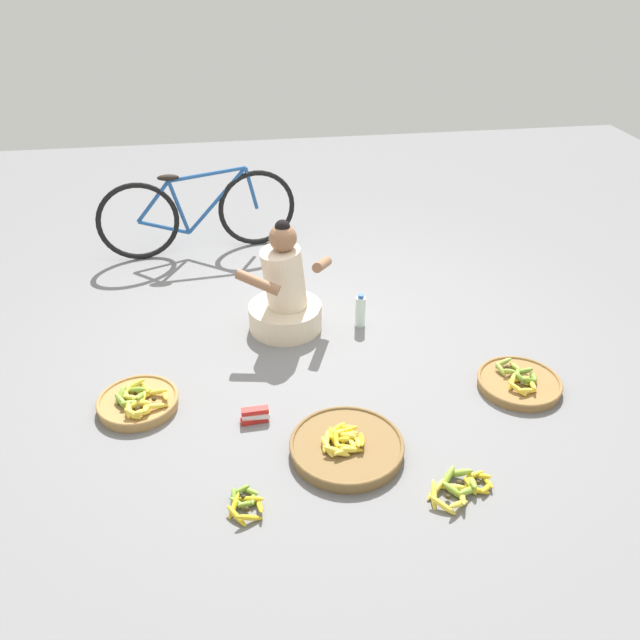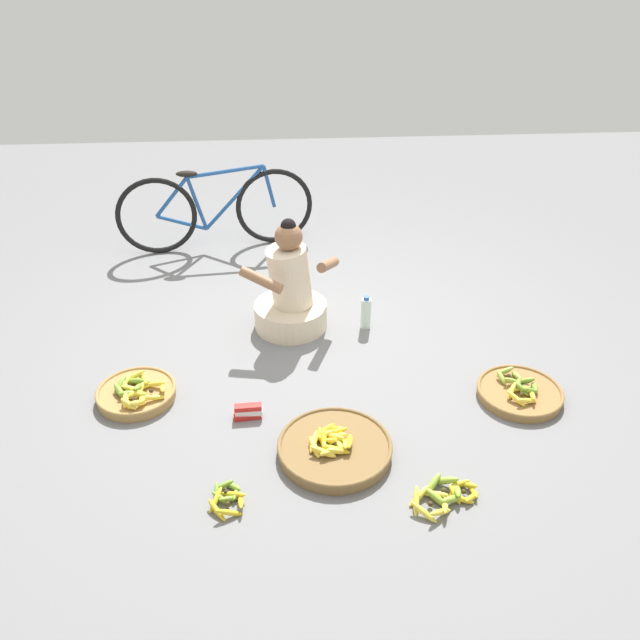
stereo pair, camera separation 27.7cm
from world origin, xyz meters
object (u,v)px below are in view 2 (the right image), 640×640
banana_basket_near_bicycle (334,447)px  loose_bananas_front_right (445,495)px  banana_basket_back_center (520,392)px  water_bottle (366,313)px  bicycle_leaning (216,210)px  loose_bananas_mid_right (227,498)px  packet_carton_stack (248,412)px  vendor_woman_front (290,294)px  banana_basket_near_vendor (136,393)px

banana_basket_near_bicycle → loose_bananas_front_right: bearing=-35.1°
banana_basket_back_center → water_bottle: 1.21m
bicycle_leaning → banana_basket_back_center: size_ratio=3.23×
loose_bananas_mid_right → packet_carton_stack: (0.09, 0.65, 0.02)m
vendor_woman_front → bicycle_leaning: vendor_woman_front is taller
banana_basket_near_vendor → water_bottle: size_ratio=1.92×
loose_bananas_mid_right → bicycle_leaning: bearing=94.2°
loose_bananas_front_right → water_bottle: bearing=96.4°
bicycle_leaning → banana_basket_back_center: bearing=-49.3°
packet_carton_stack → water_bottle: bearing=49.1°
bicycle_leaning → packet_carton_stack: (0.32, -2.37, -0.31)m
bicycle_leaning → loose_bananas_mid_right: 3.04m
banana_basket_back_center → packet_carton_stack: bearing=-177.3°
banana_basket_back_center → vendor_woman_front: bearing=146.2°
vendor_woman_front → packet_carton_stack: 1.06m
loose_bananas_mid_right → water_bottle: water_bottle is taller
water_bottle → packet_carton_stack: water_bottle is taller
vendor_woman_front → banana_basket_near_vendor: vendor_woman_front is taller
loose_bananas_front_right → banana_basket_near_vendor: bearing=151.1°
banana_basket_near_vendor → banana_basket_near_bicycle: bearing=-25.9°
banana_basket_back_center → banana_basket_near_bicycle: size_ratio=0.83×
banana_basket_near_vendor → bicycle_leaning: bearing=80.2°
banana_basket_back_center → banana_basket_near_bicycle: 1.25m
loose_bananas_front_right → packet_carton_stack: packet_carton_stack is taller
bicycle_leaning → loose_bananas_front_right: bicycle_leaning is taller
banana_basket_near_vendor → packet_carton_stack: (0.69, -0.23, -0.00)m
vendor_woman_front → water_bottle: vendor_woman_front is taller
banana_basket_near_bicycle → packet_carton_stack: banana_basket_near_bicycle is taller
banana_basket_near_vendor → loose_bananas_front_right: banana_basket_near_vendor is taller
vendor_woman_front → loose_bananas_front_right: 1.87m
loose_bananas_front_right → banana_basket_near_bicycle: bearing=144.9°
banana_basket_near_vendor → loose_bananas_mid_right: 1.06m
loose_bananas_front_right → loose_bananas_mid_right: bearing=176.8°
vendor_woman_front → banana_basket_near_bicycle: 1.37m
banana_basket_near_bicycle → banana_basket_back_center: bearing=19.4°
vendor_woman_front → loose_bananas_mid_right: size_ratio=3.06×
banana_basket_back_center → water_bottle: size_ratio=2.07×
bicycle_leaning → banana_basket_near_vendor: size_ratio=3.49×
banana_basket_near_vendor → vendor_woman_front: bearing=38.4°
vendor_woman_front → banana_basket_back_center: size_ratio=1.59×
banana_basket_near_vendor → packet_carton_stack: size_ratio=2.80×
banana_basket_near_bicycle → packet_carton_stack: size_ratio=3.65×
vendor_woman_front → loose_bananas_front_right: size_ratio=2.13×
packet_carton_stack → banana_basket_near_bicycle: bearing=-35.1°
banana_basket_near_bicycle → water_bottle: (0.34, 1.28, 0.07)m
loose_bananas_mid_right → loose_bananas_front_right: bearing=-3.2°
banana_basket_near_vendor → water_bottle: bearing=25.5°
packet_carton_stack → bicycle_leaning: bearing=97.6°
banana_basket_back_center → banana_basket_near_vendor: 2.35m
bicycle_leaning → loose_bananas_front_right: 3.37m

